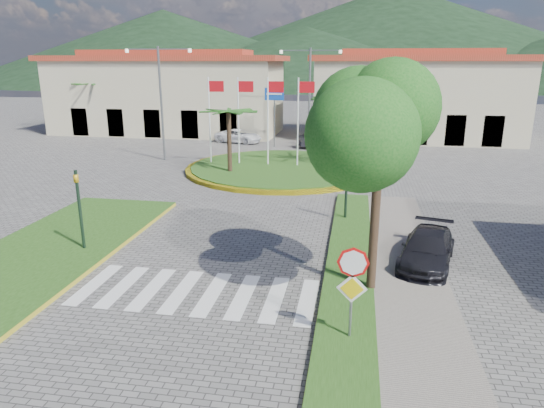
% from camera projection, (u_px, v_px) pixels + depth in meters
% --- Properties ---
extents(ground, '(160.00, 160.00, 0.00)m').
position_uv_depth(ground, '(139.00, 368.00, 11.52)').
color(ground, '#605D5B').
rests_on(ground, ground).
extents(sidewalk_right, '(4.00, 28.00, 0.15)m').
position_uv_depth(sidewalk_right, '(393.00, 343.00, 12.40)').
color(sidewalk_right, gray).
rests_on(sidewalk_right, ground).
extents(verge_right, '(1.60, 28.00, 0.18)m').
position_uv_depth(verge_right, '(345.00, 338.00, 12.60)').
color(verge_right, '#244A15').
rests_on(verge_right, ground).
extents(median_left, '(5.00, 14.00, 0.18)m').
position_uv_depth(median_left, '(46.00, 252.00, 18.24)').
color(median_left, '#244A15').
rests_on(median_left, ground).
extents(crosswalk, '(8.00, 3.00, 0.01)m').
position_uv_depth(crosswalk, '(194.00, 292.00, 15.30)').
color(crosswalk, silver).
rests_on(crosswalk, ground).
extents(roundabout_island, '(12.70, 12.70, 6.00)m').
position_uv_depth(roundabout_island, '(281.00, 168.00, 32.25)').
color(roundabout_island, yellow).
rests_on(roundabout_island, ground).
extents(stop_sign, '(0.80, 0.11, 2.65)m').
position_uv_depth(stop_sign, '(352.00, 279.00, 12.06)').
color(stop_sign, slate).
rests_on(stop_sign, ground).
extents(deciduous_tree, '(3.60, 3.60, 6.80)m').
position_uv_depth(deciduous_tree, '(381.00, 128.00, 13.87)').
color(deciduous_tree, black).
rests_on(deciduous_tree, ground).
extents(traffic_light_left, '(0.15, 0.18, 3.20)m').
position_uv_depth(traffic_light_left, '(79.00, 203.00, 17.97)').
color(traffic_light_left, black).
rests_on(traffic_light_left, ground).
extents(traffic_light_right, '(0.15, 0.18, 3.20)m').
position_uv_depth(traffic_light_right, '(347.00, 180.00, 21.57)').
color(traffic_light_right, black).
rests_on(traffic_light_right, ground).
extents(traffic_light_far, '(0.18, 0.15, 3.20)m').
position_uv_depth(traffic_light_far, '(402.00, 136.00, 34.21)').
color(traffic_light_far, black).
rests_on(traffic_light_far, ground).
extents(direction_sign_west, '(1.60, 0.14, 5.20)m').
position_uv_depth(direction_sign_west, '(274.00, 105.00, 40.10)').
color(direction_sign_west, slate).
rests_on(direction_sign_west, ground).
extents(direction_sign_east, '(1.60, 0.14, 5.20)m').
position_uv_depth(direction_sign_east, '(335.00, 106.00, 39.28)').
color(direction_sign_east, slate).
rests_on(direction_sign_east, ground).
extents(street_lamp_centre, '(4.80, 0.16, 8.00)m').
position_uv_depth(street_lamp_centre, '(310.00, 94.00, 38.42)').
color(street_lamp_centre, slate).
rests_on(street_lamp_centre, ground).
extents(street_lamp_west, '(4.80, 0.16, 8.00)m').
position_uv_depth(street_lamp_west, '(161.00, 98.00, 34.40)').
color(street_lamp_west, slate).
rests_on(street_lamp_west, ground).
extents(building_left, '(23.32, 9.54, 8.05)m').
position_uv_depth(building_left, '(168.00, 93.00, 48.62)').
color(building_left, beige).
rests_on(building_left, ground).
extents(building_right, '(19.08, 9.54, 8.05)m').
position_uv_depth(building_right, '(415.00, 96.00, 44.66)').
color(building_right, beige).
rests_on(building_right, ground).
extents(hill_far_west, '(140.00, 140.00, 22.00)m').
position_uv_depth(hill_far_west, '(165.00, 47.00, 149.72)').
color(hill_far_west, black).
rests_on(hill_far_west, ground).
extents(hill_far_mid, '(180.00, 180.00, 30.00)m').
position_uv_depth(hill_far_mid, '(393.00, 35.00, 155.93)').
color(hill_far_mid, black).
rests_on(hill_far_mid, ground).
extents(hill_near_back, '(110.00, 110.00, 16.00)m').
position_uv_depth(hill_near_back, '(306.00, 57.00, 133.70)').
color(hill_near_back, black).
rests_on(hill_near_back, ground).
extents(white_van, '(4.55, 2.96, 1.17)m').
position_uv_depth(white_van, '(239.00, 136.00, 43.13)').
color(white_van, white).
rests_on(white_van, ground).
extents(car_dark_a, '(3.84, 1.89, 1.26)m').
position_uv_depth(car_dark_a, '(221.00, 130.00, 46.39)').
color(car_dark_a, black).
rests_on(car_dark_a, ground).
extents(car_dark_b, '(4.29, 2.81, 1.34)m').
position_uv_depth(car_dark_b, '(322.00, 140.00, 40.63)').
color(car_dark_b, black).
rests_on(car_dark_b, ground).
extents(car_side_right, '(2.62, 4.44, 1.21)m').
position_uv_depth(car_side_right, '(427.00, 249.00, 17.17)').
color(car_side_right, black).
rests_on(car_side_right, ground).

